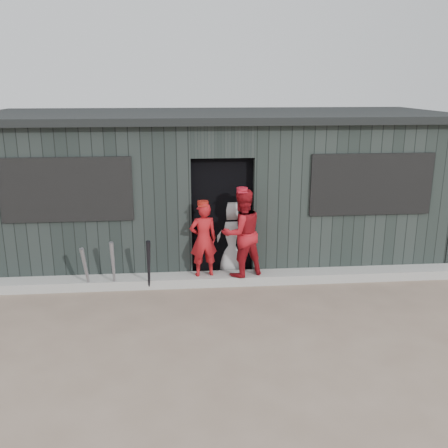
{
  "coord_description": "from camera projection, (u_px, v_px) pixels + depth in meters",
  "views": [
    {
      "loc": [
        -0.66,
        -5.66,
        3.12
      ],
      "look_at": [
        0.0,
        1.8,
        1.0
      ],
      "focal_mm": 40.0,
      "sensor_mm": 36.0,
      "label": 1
    }
  ],
  "objects": [
    {
      "name": "player_red_right",
      "position": [
        242.0,
        233.0,
        7.83
      ],
      "size": [
        0.83,
        0.75,
        1.4
      ],
      "primitive_type": "imported",
      "rotation": [
        0.0,
        0.0,
        3.53
      ],
      "color": "#A5141D",
      "rests_on": "curb"
    },
    {
      "name": "player_red_left",
      "position": [
        203.0,
        240.0,
        7.85
      ],
      "size": [
        0.47,
        0.35,
        1.19
      ],
      "primitive_type": "imported",
      "rotation": [
        0.0,
        0.0,
        3.3
      ],
      "color": "#AD151A",
      "rests_on": "curb"
    },
    {
      "name": "dugout",
      "position": [
        216.0,
        185.0,
        9.34
      ],
      "size": [
        8.3,
        3.3,
        2.62
      ],
      "color": "black",
      "rests_on": "ground"
    },
    {
      "name": "bat_left",
      "position": [
        86.0,
        270.0,
        7.58
      ],
      "size": [
        0.11,
        0.3,
        0.77
      ],
      "primitive_type": "cone",
      "rotation": [
        0.29,
        0.0,
        -0.17
      ],
      "color": "gray",
      "rests_on": "ground"
    },
    {
      "name": "bat_right",
      "position": [
        149.0,
        266.0,
        7.63
      ],
      "size": [
        0.11,
        0.25,
        0.85
      ],
      "primitive_type": "cone",
      "rotation": [
        0.21,
        0.0,
        0.16
      ],
      "color": "black",
      "rests_on": "ground"
    },
    {
      "name": "player_grey_back",
      "position": [
        232.0,
        237.0,
        8.33
      ],
      "size": [
        0.74,
        0.62,
        1.28
      ],
      "primitive_type": "imported",
      "rotation": [
        0.0,
        0.0,
        3.55
      ],
      "color": "#B3B3B3",
      "rests_on": "ground"
    },
    {
      "name": "bat_mid",
      "position": [
        113.0,
        266.0,
        7.63
      ],
      "size": [
        0.07,
        0.2,
        0.83
      ],
      "primitive_type": "cone",
      "rotation": [
        0.16,
        0.0,
        0.01
      ],
      "color": "gray",
      "rests_on": "ground"
    },
    {
      "name": "curb",
      "position": [
        224.0,
        279.0,
        8.05
      ],
      "size": [
        8.0,
        0.36,
        0.15
      ],
      "primitive_type": "cube",
      "color": "#9E9E99",
      "rests_on": "ground"
    },
    {
      "name": "ground",
      "position": [
        236.0,
        338.0,
        6.33
      ],
      "size": [
        80.0,
        80.0,
        0.0
      ],
      "primitive_type": "plane",
      "color": "#735E4F",
      "rests_on": "ground"
    }
  ]
}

